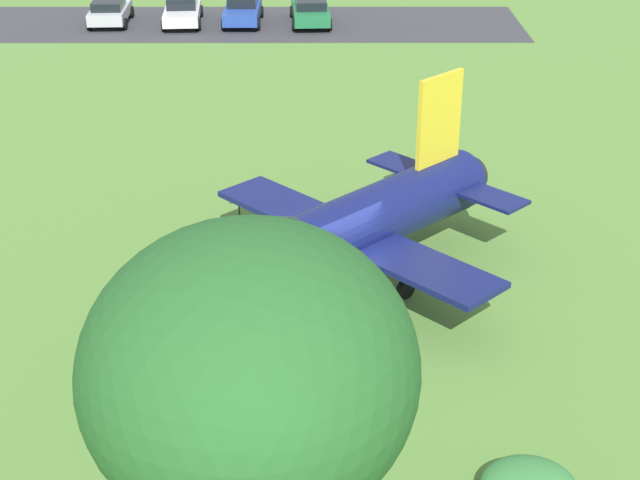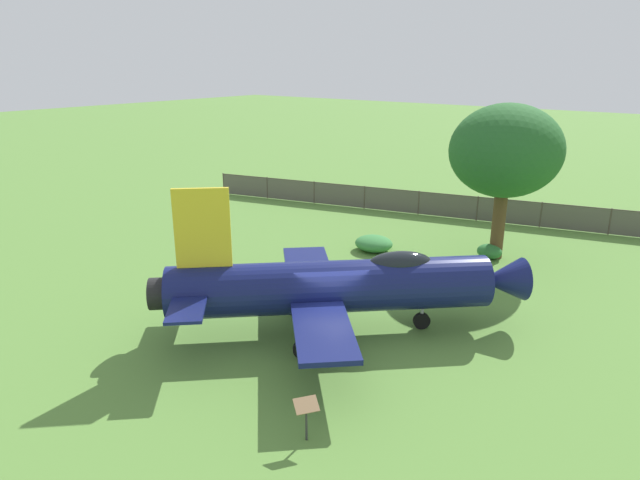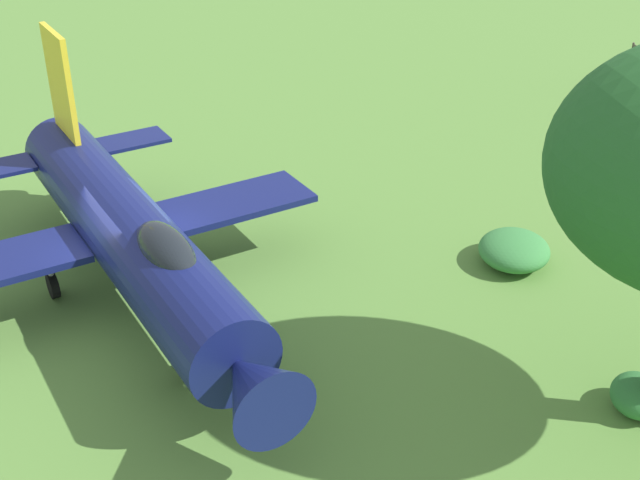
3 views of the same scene
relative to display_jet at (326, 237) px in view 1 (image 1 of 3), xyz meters
The scene contains 9 objects.
ground_plane 1.84m from the display_jet, 43.56° to the left, with size 200.00×200.00×0.00m, color #568438.
parking_strip 30.49m from the display_jet, 100.44° to the left, with size 33.79×8.00×0.00m, color #38383D.
display_jet is the anchor object (origin of this frame).
shade_tree 11.54m from the display_jet, 97.15° to the right, with size 5.06×5.53×7.31m.
info_plaque 5.98m from the display_jet, 117.22° to the left, with size 0.66×0.72×1.14m.
parked_car_green 29.80m from the display_jet, 90.50° to the left, with size 2.32×4.71×1.48m.
parked_car_blue 30.28m from the display_jet, 97.58° to the left, with size 2.16×4.35×1.49m.
parked_car_white 30.96m from the display_jet, 103.69° to the left, with size 2.32×4.79×1.49m.
parked_car_silver 32.01m from the display_jet, 110.67° to the left, with size 2.21×4.14×1.39m.
Camera 1 is at (-0.78, -22.92, 13.21)m, focal length 53.60 mm.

